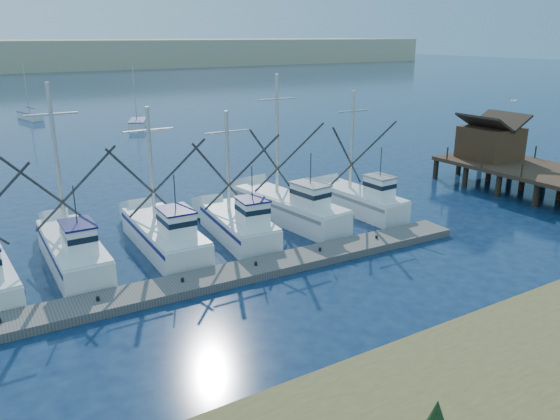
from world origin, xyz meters
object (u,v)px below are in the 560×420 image
object	(u,v)px
sailboat_near	(138,123)
sailboat_far	(30,116)
floating_dock	(202,281)
timber_pier	(527,159)

from	to	relation	value
sailboat_near	sailboat_far	size ratio (longest dim) A/B	1.00
floating_dock	timber_pier	xyz separation A→B (m)	(28.82, 2.54, 2.36)
floating_dock	sailboat_near	bearing A→B (deg)	77.79
floating_dock	sailboat_far	size ratio (longest dim) A/B	3.93
timber_pier	sailboat_near	distance (m)	49.78
floating_dock	sailboat_far	xyz separation A→B (m)	(1.18, 64.74, 0.29)
sailboat_near	sailboat_far	world-z (taller)	same
sailboat_near	sailboat_far	distance (m)	18.94
sailboat_near	floating_dock	bearing A→B (deg)	-81.59
timber_pier	sailboat_far	world-z (taller)	sailboat_far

